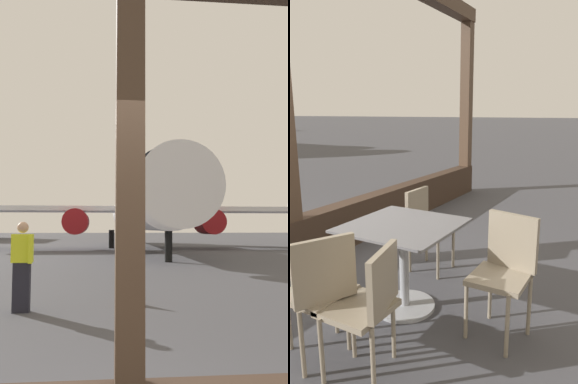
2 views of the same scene
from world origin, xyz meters
TOP-DOWN VIEW (x-y plane):
  - ground_plane at (0.00, 40.00)m, footprint 220.00×220.00m
  - window_frame at (0.00, 0.00)m, footprint 9.17×0.24m
  - airplane at (3.01, 29.99)m, footprint 26.37×33.38m
  - ground_crew_worker at (-1.73, 5.50)m, footprint 0.44×0.42m
  - traffic_cone at (0.52, 6.09)m, footprint 0.36×0.36m

SIDE VIEW (x-z plane):
  - ground_plane at x=0.00m, z-range 0.00..0.00m
  - traffic_cone at x=0.52m, z-range -0.02..0.55m
  - ground_crew_worker at x=-1.73m, z-range 0.03..1.77m
  - window_frame at x=0.00m, z-range -0.47..3.14m
  - airplane at x=3.01m, z-range -1.77..8.56m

